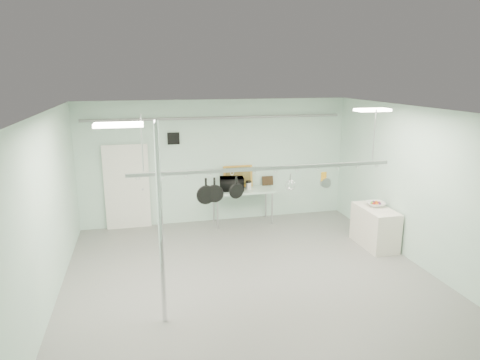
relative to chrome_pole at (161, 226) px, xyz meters
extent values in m
plane|color=gray|center=(1.70, 0.60, -1.60)|extent=(8.00, 8.00, 0.00)
cube|color=silver|center=(1.70, 0.60, 1.59)|extent=(7.00, 8.00, 0.02)
cube|color=silver|center=(1.70, 4.59, 0.00)|extent=(7.00, 0.02, 3.20)
cube|color=silver|center=(5.19, 0.60, 0.00)|extent=(0.02, 8.00, 3.20)
cube|color=silver|center=(-0.60, 4.54, -0.55)|extent=(1.10, 0.10, 2.20)
cube|color=black|center=(0.60, 4.57, 0.65)|extent=(0.30, 0.04, 0.30)
cylinder|color=gray|center=(1.70, 4.50, 1.15)|extent=(6.60, 0.07, 0.07)
cylinder|color=silver|center=(0.00, 0.00, 0.00)|extent=(0.08, 0.08, 3.20)
cube|color=#A7C5B8|center=(2.30, 4.20, -0.72)|extent=(1.60, 0.70, 0.05)
cylinder|color=#B7B7BC|center=(1.58, 3.92, -1.17)|extent=(0.04, 0.04, 0.86)
cylinder|color=#B7B7BC|center=(1.58, 4.48, -1.17)|extent=(0.04, 0.04, 0.86)
cylinder|color=#B7B7BC|center=(3.02, 3.92, -1.17)|extent=(0.04, 0.04, 0.86)
cylinder|color=#B7B7BC|center=(3.02, 4.48, -1.17)|extent=(0.04, 0.04, 0.86)
cube|color=silver|center=(4.85, 2.00, -1.15)|extent=(0.60, 1.20, 0.90)
cube|color=#B7B7BC|center=(1.90, 0.90, 0.60)|extent=(4.80, 0.06, 0.06)
cylinder|color=#B7B7BC|center=(-0.20, 0.90, 1.10)|extent=(0.02, 0.02, 0.94)
cylinder|color=#B7B7BC|center=(4.00, 0.90, 1.10)|extent=(0.02, 0.02, 0.94)
cube|color=white|center=(-0.50, -0.20, 1.56)|extent=(0.65, 0.30, 0.05)
cube|color=white|center=(4.10, 1.20, 1.56)|extent=(0.65, 0.30, 0.05)
imported|color=black|center=(2.02, 4.22, -0.53)|extent=(0.67, 0.50, 0.34)
cylinder|color=silver|center=(2.46, 4.22, -0.60)|extent=(0.18, 0.18, 0.18)
cube|color=gold|center=(2.25, 4.50, -0.41)|extent=(0.78, 0.14, 0.58)
cube|color=black|center=(3.07, 4.50, -0.57)|extent=(0.30, 0.09, 0.25)
imported|color=silver|center=(4.91, 2.13, -0.65)|extent=(0.44, 0.44, 0.10)
camera|label=1|loc=(-0.25, -6.18, 2.23)|focal=32.00mm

